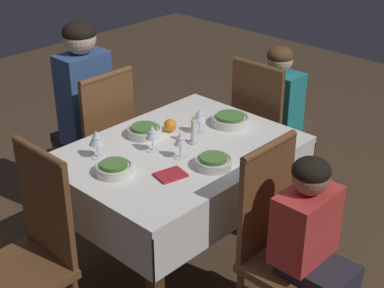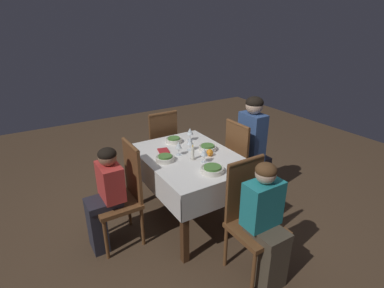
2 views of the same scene
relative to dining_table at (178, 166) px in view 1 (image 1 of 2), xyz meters
The scene contains 20 objects.
ground_plane 0.64m from the dining_table, ahead, with size 8.00×8.00×0.00m, color #4C3826.
dining_table is the anchor object (origin of this frame).
chair_north 0.71m from the dining_table, 87.99° to the left, with size 0.40×0.40×1.00m.
chair_east 0.87m from the dining_table, ahead, with size 0.40×0.40×1.00m.
chair_south 0.71m from the dining_table, 93.23° to the right, with size 0.40×0.40×1.00m.
chair_west 0.87m from the dining_table, behind, with size 0.40×0.40×1.00m.
person_adult_denim 0.86m from the dining_table, 88.35° to the left, with size 0.30×0.34×1.25m.
person_child_teal 1.03m from the dining_table, ahead, with size 0.33×0.30×1.05m.
person_child_red 0.88m from the dining_table, 92.59° to the right, with size 0.30×0.33×1.00m.
bowl_north 0.27m from the dining_table, 94.88° to the left, with size 0.19×0.19×0.06m.
wine_glass_north 0.24m from the dining_table, 145.81° to the left, with size 0.07×0.07×0.14m.
bowl_east 0.43m from the dining_table, ahead, with size 0.22×0.22×0.06m.
wine_glass_east 0.29m from the dining_table, 11.19° to the left, with size 0.07×0.07×0.15m.
bowl_south 0.29m from the dining_table, 95.22° to the right, with size 0.18×0.18×0.06m.
wine_glass_south 0.23m from the dining_table, 129.68° to the right, with size 0.06×0.06×0.15m.
bowl_west 0.42m from the dining_table, behind, with size 0.18×0.18×0.06m.
wine_glass_west 0.46m from the dining_table, 147.71° to the left, with size 0.07×0.07×0.15m.
candle_centerpiece 0.19m from the dining_table, 11.89° to the right, with size 0.05×0.05×0.16m.
orange_fruit 0.25m from the dining_table, 56.87° to the left, with size 0.07×0.07×0.07m, color orange.
napkin_red_folded 0.31m from the dining_table, 142.53° to the right, with size 0.16×0.13×0.01m.
Camera 1 is at (-1.90, -1.89, 2.13)m, focal length 55.00 mm.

